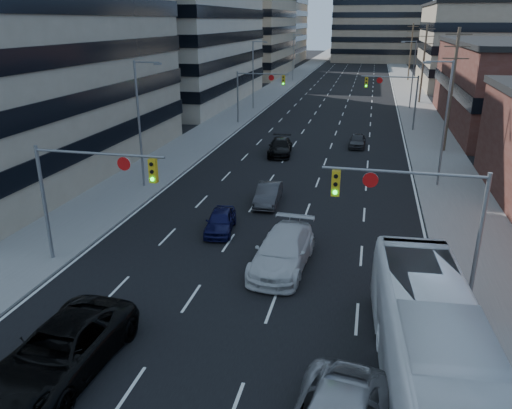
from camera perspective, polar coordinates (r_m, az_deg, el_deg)
The scene contains 28 objects.
ground at distance 17.53m, azimuth -8.61°, elevation -21.17°, with size 400.00×400.00×0.00m, color black.
road_surface at distance 142.65m, azimuth 11.14°, elevation 15.32°, with size 18.00×300.00×0.02m, color black.
sidewalk_left at distance 143.53m, azimuth 6.39°, elevation 15.62°, with size 5.00×300.00×0.15m, color slate.
sidewalk_right at distance 142.68m, azimuth 15.91°, elevation 14.97°, with size 5.00×300.00×0.15m, color slate.
office_left_mid at distance 79.02m, azimuth -12.08°, elevation 21.70°, with size 26.00×34.00×28.00m, color #ADA089.
office_left_far at distance 115.90m, azimuth -1.83°, elevation 18.56°, with size 20.00×30.00×16.00m, color gray.
office_right_far at distance 102.11m, azimuth 25.06°, elevation 15.97°, with size 22.00×28.00×14.00m, color gray.
bg_block_left at distance 155.69m, azimuth 0.60°, elevation 19.76°, with size 24.00×24.00×20.00m, color #ADA089.
bg_block_right at distance 144.68m, azimuth 24.60°, elevation 16.39°, with size 22.00×22.00×12.00m, color gray.
signal_near_left at distance 24.85m, azimuth -18.62°, elevation 2.34°, with size 6.59×0.33×6.00m.
signal_near_right at distance 21.45m, azimuth 17.94°, elevation -0.38°, with size 6.59×0.33×6.00m.
signal_far_left at distance 58.98m, azimuth 0.11°, elevation 13.27°, with size 6.09×0.33×6.00m.
signal_far_right at distance 57.59m, azimuth 15.56°, elevation 12.38°, with size 6.09×0.33×6.00m.
utility_pole_block at distance 48.92m, azimuth 21.45°, elevation 12.19°, with size 2.20×0.28×11.00m.
utility_pole_midblock at distance 78.60m, azimuth 18.59°, elevation 15.11°, with size 2.20×0.28×11.00m.
utility_pole_distant at distance 108.46m, azimuth 17.27°, elevation 16.41°, with size 2.20×0.28×11.00m.
streetlight_left_near at distance 36.27m, azimuth -13.02°, elevation 9.50°, with size 2.03×0.22×9.00m.
streetlight_left_mid at distance 69.18m, azimuth -0.21°, elevation 14.94°, with size 2.03×0.22×9.00m.
streetlight_left_far at distance 103.47m, azimuth 4.38°, elevation 16.67°, with size 2.03×0.22×9.00m.
streetlight_right_near at distance 37.98m, azimuth 20.64°, elevation 9.20°, with size 2.03×0.22×9.00m.
streetlight_right_far at distance 72.55m, azimuth 17.41°, elevation 14.30°, with size 2.03×0.22×9.00m.
black_pickup at distance 19.10m, azimuth -21.31°, elevation -15.23°, with size 2.92×6.34×1.76m, color black.
white_van at distance 24.69m, azimuth 3.08°, elevation -5.30°, with size 2.48×6.09×1.77m, color silver.
transit_bus at distance 17.20m, azimuth 19.62°, elevation -15.87°, with size 2.89×12.36×3.44m, color white.
sedan_blue at distance 28.89m, azimuth -4.09°, elevation -1.89°, with size 1.54×3.82×1.30m, color #0D0E36.
sedan_grey_center at distance 33.17m, azimuth 1.42°, elevation 1.19°, with size 1.44×4.12×1.36m, color #323234.
sedan_black_far at distance 45.67m, azimuth 2.77°, elevation 6.59°, with size 2.02×4.98×1.44m, color black.
sedan_grey_right at distance 49.46m, azimuth 11.52°, elevation 7.18°, with size 1.52×3.79×1.29m, color #2D2D30.
Camera 1 is at (5.28, -12.08, 11.55)m, focal length 35.00 mm.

